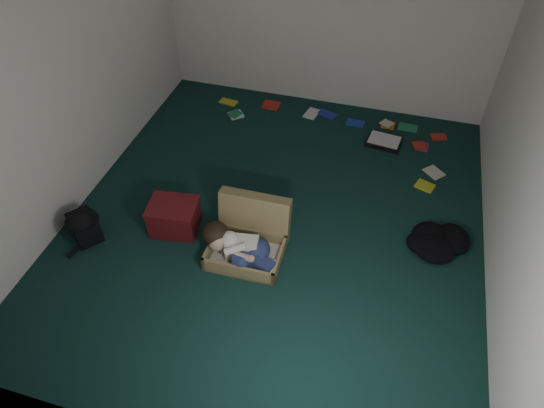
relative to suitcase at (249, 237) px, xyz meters
The scene contains 12 objects.
floor 0.48m from the suitcase, 72.36° to the left, with size 4.50×4.50×0.00m, color #102F2A.
wall_back 2.92m from the suitcase, 87.06° to the left, with size 4.50×4.50×0.00m, color white.
wall_front 2.16m from the suitcase, 85.67° to the right, with size 4.50×4.50×0.00m, color white.
wall_left 2.23m from the suitcase, 166.92° to the left, with size 4.50×4.50×0.00m, color white.
wall_right 2.47m from the suitcase, 11.45° to the left, with size 4.50×4.50×0.00m, color white.
suitcase is the anchor object (origin of this frame).
person 0.18m from the suitcase, 104.68° to the right, with size 0.74×0.35×0.31m.
maroon_bin 0.77m from the suitcase, behind, with size 0.50×0.42×0.32m.
backpack 1.59m from the suitcase, 169.68° to the right, with size 0.41×0.33×0.25m, color black, non-canonical shape.
clothing_pile 1.78m from the suitcase, 15.85° to the left, with size 0.48×0.39×0.15m, color black, non-canonical shape.
paper_tray 2.24m from the suitcase, 62.48° to the left, with size 0.43×0.35×0.06m.
book_scatter 2.23m from the suitcase, 73.21° to the left, with size 2.90×1.29×0.02m.
Camera 1 is at (0.89, -3.25, 3.51)m, focal length 32.00 mm.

